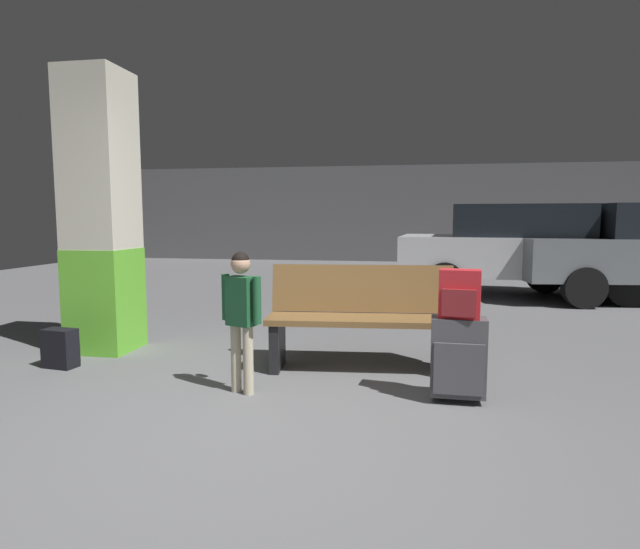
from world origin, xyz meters
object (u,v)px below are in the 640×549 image
object	(u,v)px
parked_car_near	(525,247)
bench	(361,318)
structural_pillar	(101,214)
backpack_dark_floor	(61,348)
child	(241,307)
suitcase	(458,357)
backpack_bright	(460,294)

from	to	relation	value
parked_car_near	bench	bearing A→B (deg)	-115.64
structural_pillar	backpack_dark_floor	size ratio (longest dim) A/B	7.90
child	suitcase	bearing A→B (deg)	2.97
backpack_dark_floor	suitcase	bearing A→B (deg)	-4.99
structural_pillar	suitcase	distance (m)	3.57
child	parked_car_near	size ratio (longest dim) A/B	0.25
bench	backpack_dark_floor	size ratio (longest dim) A/B	4.82
bench	backpack_bright	xyz separation A→B (m)	(0.75, -0.71, 0.33)
bench	suitcase	size ratio (longest dim) A/B	2.71
structural_pillar	backpack_bright	distance (m)	3.47
backpack_bright	child	bearing A→B (deg)	-177.04
backpack_dark_floor	parked_car_near	xyz separation A→B (m)	(4.85, 5.14, 0.64)
bench	child	world-z (taller)	child
suitcase	child	distance (m)	1.60
bench	child	size ratio (longest dim) A/B	1.55
suitcase	parked_car_near	xyz separation A→B (m)	(1.51, 5.44, 0.48)
suitcase	structural_pillar	bearing A→B (deg)	164.27
child	bench	bearing A→B (deg)	44.44
structural_pillar	parked_car_near	size ratio (longest dim) A/B	0.64
child	backpack_dark_floor	distance (m)	1.88
bench	backpack_bright	world-z (taller)	backpack_bright
bench	parked_car_near	xyz separation A→B (m)	(2.27, 4.72, 0.36)
suitcase	backpack_bright	bearing A→B (deg)	-153.83
backpack_bright	parked_car_near	size ratio (longest dim) A/B	0.08
backpack_bright	bench	bearing A→B (deg)	136.51
child	parked_car_near	bearing A→B (deg)	60.85
bench	backpack_dark_floor	distance (m)	2.63
child	backpack_dark_floor	world-z (taller)	child
backpack_bright	child	xyz separation A→B (m)	(-1.56, -0.08, -0.12)
structural_pillar	suitcase	world-z (taller)	structural_pillar
backpack_bright	backpack_dark_floor	xyz separation A→B (m)	(-3.34, 0.29, -0.60)
bench	parked_car_near	world-z (taller)	parked_car_near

